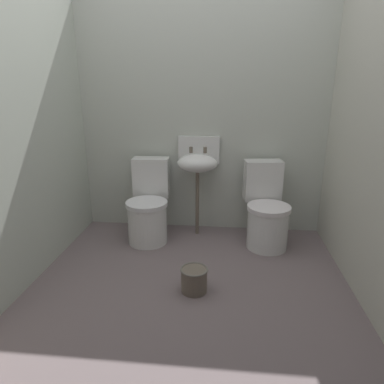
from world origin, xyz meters
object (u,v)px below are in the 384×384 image
toilet_right (266,212)px  sink (198,162)px  toilet_left (149,208)px  bucket (194,279)px

toilet_right → sink: (-0.68, 0.19, 0.43)m
toilet_left → sink: sink is taller
bucket → sink: bearing=93.7°
toilet_left → bucket: toilet_left is taller
sink → bucket: size_ratio=4.69×
toilet_left → bucket: 1.06m
toilet_left → bucket: (0.54, -0.88, -0.22)m
toilet_left → toilet_right: 1.14m
toilet_left → sink: (0.47, 0.19, 0.43)m
toilet_right → sink: size_ratio=0.79×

